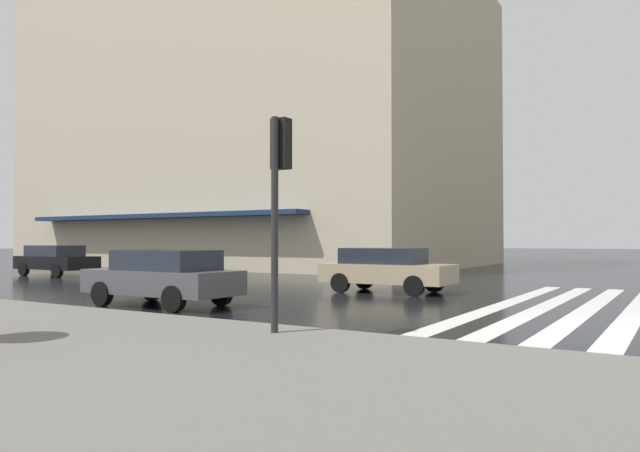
# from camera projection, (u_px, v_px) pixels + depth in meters

# --- Properties ---
(ground_plane) EXTENTS (220.00, 220.00, 0.00)m
(ground_plane) POSITION_uv_depth(u_px,v_px,m) (606.00, 333.00, 10.72)
(ground_plane) COLOR black
(zebra_crossing) EXTENTS (13.00, 6.50, 0.01)m
(zebra_crossing) POSITION_uv_depth(u_px,v_px,m) (636.00, 311.00, 14.02)
(zebra_crossing) COLOR silver
(zebra_crossing) RESTS_ON ground_plane
(haussmann_block_mid) EXTENTS (20.12, 28.83, 22.53)m
(haussmann_block_mid) POSITION_uv_depth(u_px,v_px,m) (262.00, 108.00, 42.42)
(haussmann_block_mid) COLOR beige
(haussmann_block_mid) RESTS_ON ground_plane
(traffic_signal_post) EXTENTS (0.44, 0.30, 3.55)m
(traffic_signal_post) POSITION_uv_depth(u_px,v_px,m) (279.00, 177.00, 9.98)
(traffic_signal_post) COLOR #232326
(traffic_signal_post) RESTS_ON sidewalk_pavement
(car_black) EXTENTS (1.85, 4.10, 1.41)m
(car_black) POSITION_uv_depth(u_px,v_px,m) (56.00, 259.00, 27.90)
(car_black) COLOR black
(car_black) RESTS_ON ground_plane
(car_champagne) EXTENTS (1.85, 4.10, 1.41)m
(car_champagne) POSITION_uv_depth(u_px,v_px,m) (386.00, 269.00, 19.04)
(car_champagne) COLOR tan
(car_champagne) RESTS_ON ground_plane
(car_dark_grey) EXTENTS (1.85, 4.10, 1.41)m
(car_dark_grey) POSITION_uv_depth(u_px,v_px,m) (163.00, 276.00, 15.15)
(car_dark_grey) COLOR #4C4C51
(car_dark_grey) RESTS_ON ground_plane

